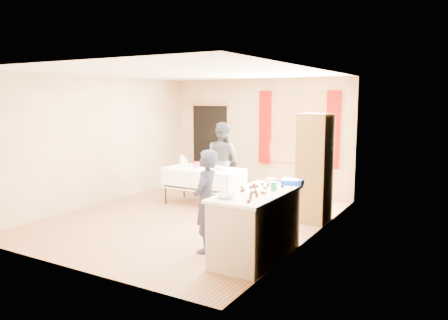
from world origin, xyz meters
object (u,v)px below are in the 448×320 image
Objects in this scene: chair at (226,183)px; girl at (206,201)px; cabinet at (315,168)px; party_table at (204,183)px; counter at (256,225)px; woman at (223,161)px.

chair is 0.65× the size of girl.
girl is (-0.82, -2.25, -0.22)m from cabinet.
chair is (-0.04, 0.98, -0.17)m from party_table.
counter is 1.08× the size of girl.
cabinet is at bearing 148.67° from girl.
cabinet is 1.21× the size of counter.
counter is 0.98× the size of party_table.
counter is at bearing 142.63° from woman.
counter is at bearing -44.39° from party_table.
girl reaches higher than counter.
party_table is (-2.36, 0.07, -0.51)m from cabinet.
chair reaches higher than party_table.
girl is at bearing -110.10° from cabinet.
girl is at bearing 131.23° from woman.
party_table is 0.76m from woman.
woman is (-2.18, 2.84, 0.38)m from counter.
counter is (-0.10, -2.12, -0.50)m from cabinet.
girl reaches higher than chair.
girl is at bearing -169.56° from counter.
counter is 3.14m from party_table.
woman is at bearing 162.42° from cabinet.
girl is 3.31m from woman.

